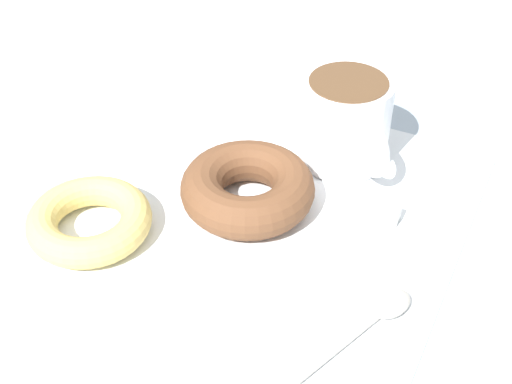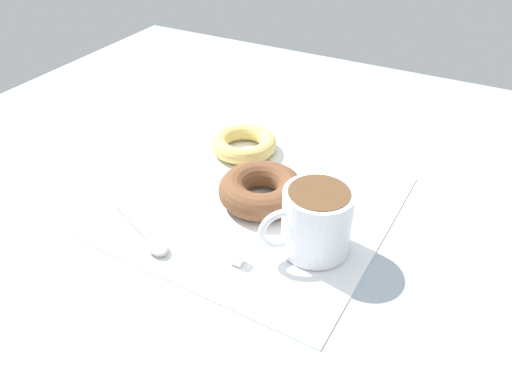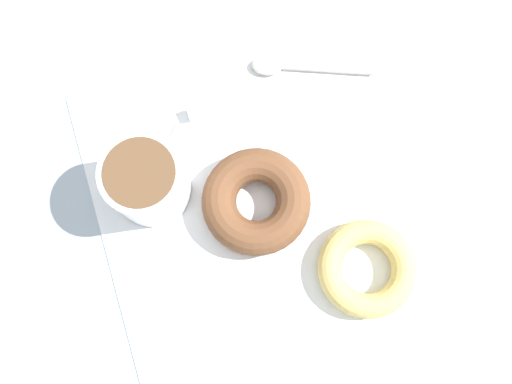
{
  "view_description": "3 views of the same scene",
  "coord_description": "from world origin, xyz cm",
  "px_view_note": "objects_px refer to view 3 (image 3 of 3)",
  "views": [
    {
      "loc": [
        17.56,
        -41.4,
        41.82
      ],
      "look_at": [
        -1.92,
        2.19,
        2.3
      ],
      "focal_mm": 50.0,
      "sensor_mm": 36.0,
      "label": 1
    },
    {
      "loc": [
        46.78,
        28.19,
        41.99
      ],
      "look_at": [
        -1.92,
        2.19,
        2.3
      ],
      "focal_mm": 35.0,
      "sensor_mm": 36.0,
      "label": 2
    },
    {
      "loc": [
        -13.51,
        6.25,
        62.78
      ],
      "look_at": [
        -1.92,
        2.19,
        2.3
      ],
      "focal_mm": 40.0,
      "sensor_mm": 36.0,
      "label": 3
    }
  ],
  "objects_px": {
    "donut_near_cup": "(367,269)",
    "sugar_cube": "(194,113)",
    "spoon": "(285,67)",
    "coffee_cup": "(147,180)",
    "donut_far": "(256,201)"
  },
  "relations": [
    {
      "from": "donut_near_cup",
      "to": "sugar_cube",
      "type": "xyz_separation_m",
      "value": [
        0.23,
        0.12,
        -0.01
      ]
    },
    {
      "from": "donut_near_cup",
      "to": "spoon",
      "type": "xyz_separation_m",
      "value": [
        0.25,
        0.0,
        -0.01
      ]
    },
    {
      "from": "spoon",
      "to": "donut_near_cup",
      "type": "bearing_deg",
      "value": -179.35
    },
    {
      "from": "coffee_cup",
      "to": "donut_near_cup",
      "type": "height_order",
      "value": "coffee_cup"
    },
    {
      "from": "donut_near_cup",
      "to": "donut_far",
      "type": "relative_size",
      "value": 0.89
    },
    {
      "from": "spoon",
      "to": "sugar_cube",
      "type": "height_order",
      "value": "sugar_cube"
    },
    {
      "from": "donut_near_cup",
      "to": "spoon",
      "type": "distance_m",
      "value": 0.25
    },
    {
      "from": "donut_near_cup",
      "to": "spoon",
      "type": "relative_size",
      "value": 0.78
    },
    {
      "from": "coffee_cup",
      "to": "sugar_cube",
      "type": "bearing_deg",
      "value": -46.01
    },
    {
      "from": "donut_far",
      "to": "sugar_cube",
      "type": "bearing_deg",
      "value": 14.66
    },
    {
      "from": "coffee_cup",
      "to": "spoon",
      "type": "distance_m",
      "value": 0.21
    },
    {
      "from": "donut_near_cup",
      "to": "sugar_cube",
      "type": "height_order",
      "value": "donut_near_cup"
    },
    {
      "from": "donut_near_cup",
      "to": "donut_far",
      "type": "xyz_separation_m",
      "value": [
        0.11,
        0.09,
        0.01
      ]
    },
    {
      "from": "coffee_cup",
      "to": "sugar_cube",
      "type": "distance_m",
      "value": 0.1
    },
    {
      "from": "donut_far",
      "to": "sugar_cube",
      "type": "relative_size",
      "value": 8.2
    }
  ]
}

